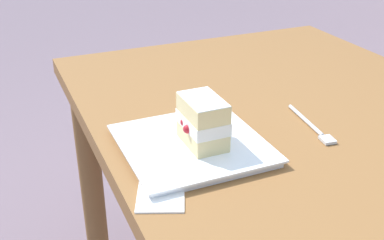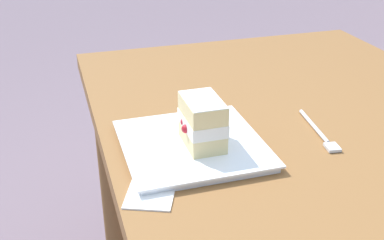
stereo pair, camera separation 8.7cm
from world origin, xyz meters
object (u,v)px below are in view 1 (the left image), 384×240
Objects in this scene: dessert_plate at (192,145)px; dessert_fork at (313,127)px; patio_table at (304,167)px; paper_napkin at (161,191)px; cake_slice at (203,122)px.

dessert_plate reaches higher than dessert_fork.
dessert_fork is (-0.03, 0.02, 0.12)m from patio_table.
dessert_plate reaches higher than patio_table.
paper_napkin is at bearing 107.47° from patio_table.
dessert_plate is 2.56× the size of cake_slice.
paper_napkin is (-0.12, 0.37, 0.12)m from patio_table.
dessert_plate is 0.26m from dessert_fork.
dessert_plate is at bearing 49.48° from cake_slice.
paper_napkin is (-0.11, 0.10, -0.01)m from dessert_plate.
dessert_fork is at bearing -94.23° from dessert_plate.
patio_table is at bearing -72.53° from paper_napkin.
dessert_plate reaches higher than paper_napkin.
patio_table is 8.91× the size of paper_napkin.
dessert_fork is (-0.02, -0.26, -0.00)m from dessert_plate.
cake_slice is at bearing 88.62° from dessert_fork.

